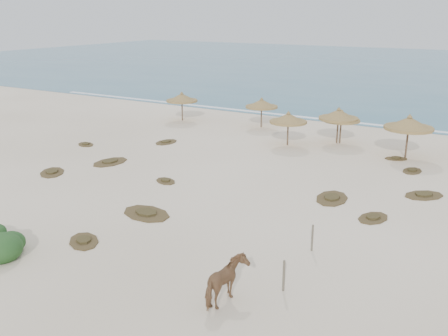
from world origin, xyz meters
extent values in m
plane|color=#FBE8CE|center=(0.00, 0.00, 0.00)|extent=(160.00, 160.00, 0.00)
cube|color=#2B6381|center=(0.00, 75.00, 0.00)|extent=(200.00, 100.00, 0.01)
cube|color=white|center=(0.00, 26.00, 0.00)|extent=(70.00, 0.60, 0.01)
cylinder|color=brown|center=(-13.49, 19.11, 0.99)|extent=(0.11, 0.11, 1.98)
cylinder|color=olive|center=(-13.49, 19.11, 1.81)|extent=(3.09, 3.09, 0.17)
cone|color=olive|center=(-13.49, 19.11, 2.12)|extent=(2.98, 2.98, 0.71)
cone|color=olive|center=(-13.49, 19.11, 2.55)|extent=(0.34, 0.34, 0.21)
cylinder|color=brown|center=(-6.00, 20.21, 0.97)|extent=(0.11, 0.11, 1.94)
cylinder|color=olive|center=(-6.00, 20.21, 1.78)|extent=(2.95, 2.95, 0.17)
cone|color=olive|center=(-6.00, 20.21, 2.08)|extent=(2.85, 2.85, 0.69)
cone|color=olive|center=(-6.00, 20.21, 2.50)|extent=(0.33, 0.33, 0.20)
cylinder|color=brown|center=(-1.63, 15.74, 0.97)|extent=(0.11, 0.11, 1.94)
cylinder|color=olive|center=(-1.63, 15.74, 1.77)|extent=(3.44, 3.44, 0.17)
cone|color=olive|center=(-1.63, 15.74, 2.08)|extent=(3.33, 3.33, 0.69)
cone|color=olive|center=(-1.63, 15.74, 2.49)|extent=(0.33, 0.33, 0.20)
cylinder|color=brown|center=(1.59, 18.25, 0.97)|extent=(0.11, 0.11, 1.95)
cylinder|color=olive|center=(1.59, 18.25, 1.78)|extent=(2.94, 2.94, 0.17)
cone|color=olive|center=(1.59, 18.25, 2.09)|extent=(2.84, 2.84, 0.70)
cone|color=olive|center=(1.59, 18.25, 2.50)|extent=(0.33, 0.33, 0.20)
cylinder|color=brown|center=(1.36, 18.24, 1.03)|extent=(0.12, 0.12, 2.07)
cylinder|color=olive|center=(1.36, 18.24, 1.89)|extent=(3.38, 3.38, 0.18)
cone|color=olive|center=(1.36, 18.24, 2.21)|extent=(3.27, 3.27, 0.74)
cone|color=olive|center=(1.36, 18.24, 2.66)|extent=(0.35, 0.35, 0.22)
cylinder|color=brown|center=(6.70, 16.64, 1.14)|extent=(0.13, 0.13, 2.28)
cylinder|color=olive|center=(6.70, 16.64, 2.08)|extent=(3.46, 3.46, 0.20)
cone|color=olive|center=(6.70, 16.64, 2.44)|extent=(3.35, 3.35, 0.81)
cone|color=olive|center=(6.70, 16.64, 2.93)|extent=(0.39, 0.39, 0.24)
imported|color=brown|center=(4.97, -4.90, 0.81)|extent=(0.91, 1.93, 1.61)
cylinder|color=#645C4B|center=(6.35, -3.19, 0.60)|extent=(0.09, 0.09, 1.20)
cylinder|color=#645C4B|center=(6.12, 0.28, 0.59)|extent=(0.10, 0.10, 1.18)
ellipsoid|color=#2A5825|center=(-4.46, -6.66, 0.47)|extent=(1.65, 1.65, 1.24)
ellipsoid|color=#2A5825|center=(-4.77, -6.04, 0.36)|extent=(1.24, 1.24, 0.93)
camera|label=1|loc=(12.41, -17.86, 9.56)|focal=40.00mm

